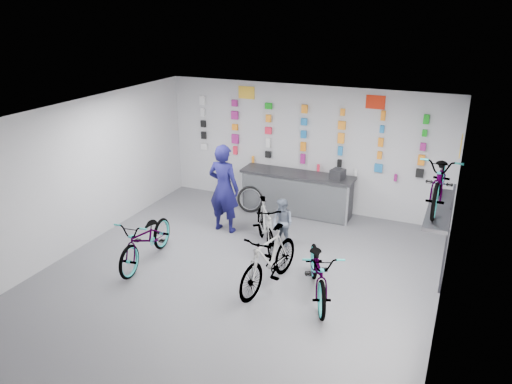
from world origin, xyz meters
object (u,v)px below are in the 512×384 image
at_px(counter, 296,194).
at_px(clerk, 224,188).
at_px(bike_service, 266,225).
at_px(customer, 282,223).
at_px(bike_left, 146,239).
at_px(bike_center, 269,259).
at_px(bike_right, 319,270).

height_order(counter, clerk, clerk).
height_order(bike_service, customer, same).
bearing_deg(clerk, bike_left, 72.96).
bearing_deg(bike_center, clerk, 144.80).
relative_size(counter, bike_right, 1.41).
distance_m(counter, bike_right, 3.67).
distance_m(bike_center, bike_service, 1.50).
xyz_separation_m(counter, bike_left, (-1.84, -3.48, 0.01)).
bearing_deg(bike_right, bike_center, 159.98).
relative_size(bike_right, bike_service, 1.13).
distance_m(bike_center, customer, 1.66).
relative_size(bike_center, bike_right, 0.95).
bearing_deg(bike_right, bike_service, 116.07).
bearing_deg(customer, bike_left, -119.96).
bearing_deg(clerk, bike_service, 162.46).
distance_m(counter, bike_service, 2.01).
distance_m(counter, bike_left, 3.94).
xyz_separation_m(bike_right, bike_service, (-1.53, 1.31, 0.00)).
height_order(bike_right, bike_service, bike_service).
xyz_separation_m(bike_left, bike_service, (1.87, 1.48, 0.01)).
distance_m(bike_center, clerk, 2.59).
height_order(bike_left, customer, customer).
bearing_deg(clerk, bike_right, 150.09).
bearing_deg(bike_center, bike_left, -167.56).
xyz_separation_m(bike_left, bike_right, (3.40, 0.16, 0.00)).
bearing_deg(clerk, customer, 175.83).
distance_m(bike_left, clerk, 2.10).
height_order(counter, bike_center, bike_center).
xyz_separation_m(bike_center, bike_service, (-0.63, 1.36, -0.04)).
bearing_deg(bike_right, customer, 105.41).
bearing_deg(bike_service, bike_right, -74.26).
bearing_deg(counter, bike_center, -78.81).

